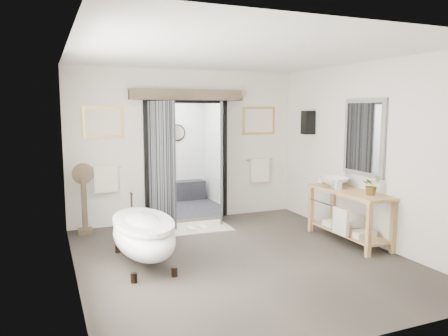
{
  "coord_description": "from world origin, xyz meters",
  "views": [
    {
      "loc": [
        -2.55,
        -5.55,
        2.14
      ],
      "look_at": [
        0.0,
        0.6,
        1.25
      ],
      "focal_mm": 35.0,
      "sensor_mm": 36.0,
      "label": 1
    }
  ],
  "objects_px": {
    "clawfoot_tub": "(143,234)",
    "vanity": "(348,212)",
    "rug": "(197,227)",
    "basin": "(335,182)"
  },
  "relations": [
    {
      "from": "rug",
      "to": "basin",
      "type": "distance_m",
      "value": 2.59
    },
    {
      "from": "vanity",
      "to": "rug",
      "type": "distance_m",
      "value": 2.7
    },
    {
      "from": "basin",
      "to": "clawfoot_tub",
      "type": "bearing_deg",
      "value": -168.08
    },
    {
      "from": "vanity",
      "to": "rug",
      "type": "height_order",
      "value": "vanity"
    },
    {
      "from": "vanity",
      "to": "basin",
      "type": "height_order",
      "value": "basin"
    },
    {
      "from": "clawfoot_tub",
      "to": "vanity",
      "type": "xyz_separation_m",
      "value": [
        3.29,
        -0.26,
        0.08
      ]
    },
    {
      "from": "clawfoot_tub",
      "to": "vanity",
      "type": "height_order",
      "value": "clawfoot_tub"
    },
    {
      "from": "clawfoot_tub",
      "to": "basin",
      "type": "distance_m",
      "value": 3.3
    },
    {
      "from": "vanity",
      "to": "rug",
      "type": "relative_size",
      "value": 1.33
    },
    {
      "from": "clawfoot_tub",
      "to": "basin",
      "type": "bearing_deg",
      "value": 1.51
    }
  ]
}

